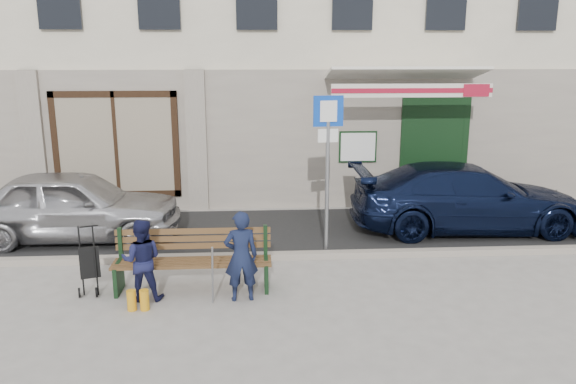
{
  "coord_description": "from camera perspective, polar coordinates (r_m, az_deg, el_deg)",
  "views": [
    {
      "loc": [
        -0.13,
        -7.86,
        3.53
      ],
      "look_at": [
        0.47,
        1.6,
        1.2
      ],
      "focal_mm": 35.0,
      "sensor_mm": 36.0,
      "label": 1
    }
  ],
  "objects": [
    {
      "name": "building",
      "position": [
        16.38,
        -3.31,
        18.84
      ],
      "size": [
        20.0,
        8.27,
        10.0
      ],
      "color": "beige",
      "rests_on": "ground"
    },
    {
      "name": "bench",
      "position": [
        8.74,
        -9.97,
        -6.98
      ],
      "size": [
        2.4,
        1.17,
        0.98
      ],
      "color": "brown",
      "rests_on": "ground"
    },
    {
      "name": "car_navy",
      "position": [
        12.05,
        17.68,
        -0.52
      ],
      "size": [
        4.74,
        1.99,
        1.37
      ],
      "primitive_type": "imported",
      "rotation": [
        0.0,
        0.0,
        1.55
      ],
      "color": "black",
      "rests_on": "ground"
    },
    {
      "name": "stroller",
      "position": [
        9.06,
        -19.52,
        -6.9
      ],
      "size": [
        0.36,
        0.46,
        1.01
      ],
      "rotation": [
        0.0,
        0.0,
        0.31
      ],
      "color": "black",
      "rests_on": "ground"
    },
    {
      "name": "ground",
      "position": [
        8.62,
        -2.5,
        -10.38
      ],
      "size": [
        80.0,
        80.0,
        0.0
      ],
      "primitive_type": "plane",
      "color": "#9E9991",
      "rests_on": "ground"
    },
    {
      "name": "man",
      "position": [
        8.23,
        -4.79,
        -6.51
      ],
      "size": [
        0.53,
        0.38,
        1.36
      ],
      "primitive_type": "imported",
      "rotation": [
        0.0,
        0.0,
        3.27
      ],
      "color": "#141B37",
      "rests_on": "ground"
    },
    {
      "name": "parking_sign",
      "position": [
        9.81,
        4.06,
        4.38
      ],
      "size": [
        0.53,
        0.11,
        2.85
      ],
      "rotation": [
        0.0,
        0.0,
        0.13
      ],
      "color": "gray",
      "rests_on": "ground"
    },
    {
      "name": "asphalt_lane",
      "position": [
        11.51,
        -2.82,
        -4.04
      ],
      "size": [
        60.0,
        3.2,
        0.01
      ],
      "primitive_type": "cube",
      "color": "#282828",
      "rests_on": "ground"
    },
    {
      "name": "curb",
      "position": [
        9.98,
        -2.69,
        -6.55
      ],
      "size": [
        60.0,
        0.18,
        0.12
      ],
      "primitive_type": "cube",
      "color": "#9E9384",
      "rests_on": "ground"
    },
    {
      "name": "woman",
      "position": [
        8.51,
        -14.64,
        -6.69
      ],
      "size": [
        0.6,
        0.47,
        1.23
      ],
      "primitive_type": "imported",
      "rotation": [
        0.0,
        0.0,
        3.14
      ],
      "color": "#16183C",
      "rests_on": "ground"
    },
    {
      "name": "car_silver",
      "position": [
        11.62,
        -20.94,
        -1.26
      ],
      "size": [
        4.08,
        1.66,
        1.39
      ],
      "primitive_type": "imported",
      "rotation": [
        0.0,
        0.0,
        1.56
      ],
      "color": "#B3B3B8",
      "rests_on": "ground"
    }
  ]
}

